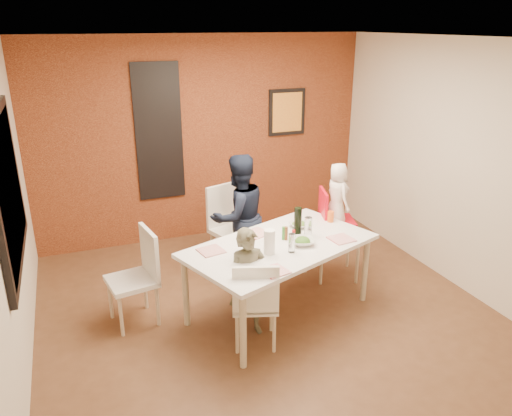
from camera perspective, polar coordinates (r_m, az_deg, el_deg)
name	(u,v)px	position (r m, az deg, el deg)	size (l,w,h in m)	color
ground	(266,312)	(5.30, 1.19, -11.77)	(4.50, 4.50, 0.00)	brown
ceiling	(269,38)	(4.49, 1.46, 18.82)	(4.50, 4.50, 0.02)	white
wall_back	(204,140)	(6.78, -6.01, 7.78)	(4.50, 0.02, 2.70)	beige
wall_front	(422,308)	(2.95, 18.47, -10.79)	(4.50, 0.02, 2.70)	beige
wall_left	(6,221)	(4.43, -26.70, -1.31)	(0.02, 4.50, 2.70)	beige
wall_right	(457,166)	(5.92, 21.94, 4.52)	(0.02, 4.50, 2.70)	beige
brick_accent_wall	(204,140)	(6.76, -5.96, 7.75)	(4.50, 0.02, 2.70)	maroon
picture_window_frame	(7,189)	(4.56, -26.55, 1.95)	(0.05, 1.70, 1.30)	black
picture_window_pane	(9,189)	(4.55, -26.36, 1.97)	(0.02, 1.55, 1.15)	black
glassblock_strip	(159,132)	(6.59, -11.06, 8.48)	(0.55, 0.03, 1.70)	silver
glassblock_surround	(159,132)	(6.59, -11.05, 8.47)	(0.60, 0.03, 1.76)	black
art_print_frame	(287,112)	(7.09, 3.55, 10.88)	(0.54, 0.03, 0.64)	black
art_print_canvas	(287,112)	(7.08, 3.60, 10.86)	(0.44, 0.01, 0.54)	gold
dining_table	(280,250)	(4.97, 2.74, -4.83)	(2.10, 1.61, 0.77)	white
chair_near	(255,300)	(4.54, -0.09, -10.48)	(0.52, 0.52, 0.88)	white
chair_far	(230,222)	(6.00, -3.02, -1.66)	(0.60, 0.60, 1.02)	white
chair_left	(139,272)	(5.05, -13.17, -7.10)	(0.51, 0.51, 0.96)	white
high_chair	(333,225)	(5.79, 8.77, -1.98)	(0.55, 0.55, 1.06)	red
child_near	(249,283)	(4.72, -0.84, -8.54)	(0.39, 0.26, 1.08)	#504D39
child_far	(239,217)	(5.73, -2.00, -0.99)	(0.71, 0.56, 1.47)	black
toddler	(337,196)	(5.67, 9.28, 1.40)	(0.37, 0.24, 0.75)	silver
plate_near_left	(275,271)	(4.41, 2.13, -7.22)	(0.22, 0.22, 0.01)	white
plate_far_mid	(257,233)	(5.17, 0.09, -2.87)	(0.23, 0.23, 0.01)	white
plate_near_right	(341,239)	(5.10, 9.72, -3.51)	(0.22, 0.22, 0.01)	white
plate_far_left	(211,251)	(4.80, -5.16, -4.88)	(0.22, 0.22, 0.01)	white
salad_bowl_a	(303,241)	(4.94, 5.35, -3.83)	(0.24, 0.24, 0.06)	silver
salad_bowl_b	(299,225)	(5.34, 4.94, -1.95)	(0.20, 0.20, 0.05)	silver
wine_bottle	(298,222)	(5.09, 4.80, -1.59)	(0.08, 0.08, 0.30)	black
wine_glass_a	(292,243)	(4.74, 4.10, -4.01)	(0.07, 0.07, 0.19)	white
wine_glass_b	(308,227)	(5.07, 5.98, -2.23)	(0.08, 0.08, 0.22)	white
paper_towel_roll	(269,242)	(4.69, 1.54, -3.88)	(0.11, 0.11, 0.24)	white
condiment_red	(293,236)	(4.98, 4.30, -3.18)	(0.03, 0.03, 0.12)	red
condiment_green	(284,233)	(5.01, 3.18, -2.90)	(0.04, 0.04, 0.14)	#317A28
condiment_brown	(286,233)	(5.01, 3.45, -2.90)	(0.04, 0.04, 0.14)	brown
sippy_cup	(331,217)	(5.51, 8.52, -0.98)	(0.07, 0.07, 0.12)	orange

